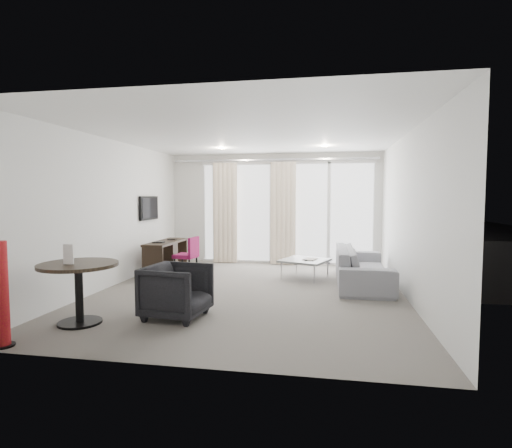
% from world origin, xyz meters
% --- Properties ---
extents(floor, '(5.00, 6.00, 0.00)m').
position_xyz_m(floor, '(0.00, 0.00, 0.00)').
color(floor, slate).
rests_on(floor, ground).
extents(ceiling, '(5.00, 6.00, 0.00)m').
position_xyz_m(ceiling, '(0.00, 0.00, 2.60)').
color(ceiling, white).
rests_on(ceiling, ground).
extents(wall_left, '(0.00, 6.00, 2.60)m').
position_xyz_m(wall_left, '(-2.50, 0.00, 1.30)').
color(wall_left, silver).
rests_on(wall_left, ground).
extents(wall_right, '(0.00, 6.00, 2.60)m').
position_xyz_m(wall_right, '(2.50, 0.00, 1.30)').
color(wall_right, silver).
rests_on(wall_right, ground).
extents(wall_front, '(5.00, 0.00, 2.60)m').
position_xyz_m(wall_front, '(0.00, -3.00, 1.30)').
color(wall_front, silver).
rests_on(wall_front, ground).
extents(window_panel, '(4.00, 0.02, 2.38)m').
position_xyz_m(window_panel, '(0.30, 2.98, 1.20)').
color(window_panel, white).
rests_on(window_panel, ground).
extents(window_frame, '(4.10, 0.06, 2.44)m').
position_xyz_m(window_frame, '(0.30, 2.97, 1.20)').
color(window_frame, white).
rests_on(window_frame, ground).
extents(curtain_left, '(0.60, 0.20, 2.38)m').
position_xyz_m(curtain_left, '(-1.15, 2.82, 1.20)').
color(curtain_left, beige).
rests_on(curtain_left, ground).
extents(curtain_right, '(0.60, 0.20, 2.38)m').
position_xyz_m(curtain_right, '(0.25, 2.82, 1.20)').
color(curtain_right, beige).
rests_on(curtain_right, ground).
extents(curtain_track, '(4.80, 0.04, 0.04)m').
position_xyz_m(curtain_track, '(0.00, 2.82, 2.45)').
color(curtain_track, '#B2B2B7').
rests_on(curtain_track, ceiling).
extents(downlight_a, '(0.12, 0.12, 0.02)m').
position_xyz_m(downlight_a, '(-0.90, 1.60, 2.59)').
color(downlight_a, '#FFE0B2').
rests_on(downlight_a, ceiling).
extents(downlight_b, '(0.12, 0.12, 0.02)m').
position_xyz_m(downlight_b, '(1.20, 1.60, 2.59)').
color(downlight_b, '#FFE0B2').
rests_on(downlight_b, ceiling).
extents(desk, '(0.44, 1.42, 0.66)m').
position_xyz_m(desk, '(-2.03, 1.32, 0.33)').
color(desk, black).
rests_on(desk, floor).
extents(tv, '(0.05, 0.80, 0.50)m').
position_xyz_m(tv, '(-2.46, 1.45, 1.35)').
color(tv, black).
rests_on(tv, wall_left).
extents(desk_chair, '(0.48, 0.46, 0.79)m').
position_xyz_m(desk_chair, '(-1.53, 1.11, 0.40)').
color(desk_chair, maroon).
rests_on(desk_chair, floor).
extents(round_table, '(1.27, 1.27, 0.77)m').
position_xyz_m(round_table, '(-1.79, -2.00, 0.38)').
color(round_table, black).
rests_on(round_table, floor).
extents(menu_card, '(0.13, 0.02, 0.24)m').
position_xyz_m(menu_card, '(-1.86, -2.09, 0.72)').
color(menu_card, white).
rests_on(menu_card, round_table).
extents(red_lamp, '(0.28, 0.28, 1.13)m').
position_xyz_m(red_lamp, '(-2.13, -2.84, 0.57)').
color(red_lamp, '#A5181B').
rests_on(red_lamp, floor).
extents(tub_armchair, '(0.86, 0.84, 0.71)m').
position_xyz_m(tub_armchair, '(-0.68, -1.55, 0.35)').
color(tub_armchair, black).
rests_on(tub_armchair, floor).
extents(coffee_table, '(1.07, 1.07, 0.37)m').
position_xyz_m(coffee_table, '(0.85, 1.30, 0.19)').
color(coffee_table, gray).
rests_on(coffee_table, floor).
extents(remote, '(0.08, 0.17, 0.02)m').
position_xyz_m(remote, '(0.86, 1.19, 0.36)').
color(remote, black).
rests_on(remote, coffee_table).
extents(magazine, '(0.27, 0.31, 0.01)m').
position_xyz_m(magazine, '(0.94, 1.29, 0.36)').
color(magazine, gray).
rests_on(magazine, coffee_table).
extents(sofa, '(0.90, 2.29, 0.67)m').
position_xyz_m(sofa, '(1.90, 0.92, 0.33)').
color(sofa, gray).
rests_on(sofa, floor).
extents(terrace_slab, '(5.60, 3.00, 0.12)m').
position_xyz_m(terrace_slab, '(0.30, 4.50, -0.06)').
color(terrace_slab, '#4D4D50').
rests_on(terrace_slab, ground).
extents(rattan_chair_a, '(0.77, 0.77, 0.87)m').
position_xyz_m(rattan_chair_a, '(1.02, 4.52, 0.44)').
color(rattan_chair_a, brown).
rests_on(rattan_chair_a, terrace_slab).
extents(rattan_chair_b, '(0.67, 0.67, 0.88)m').
position_xyz_m(rattan_chair_b, '(1.74, 4.44, 0.44)').
color(rattan_chair_b, brown).
rests_on(rattan_chair_b, terrace_slab).
extents(rattan_table, '(0.59, 0.59, 0.52)m').
position_xyz_m(rattan_table, '(1.70, 3.94, 0.26)').
color(rattan_table, brown).
rests_on(rattan_table, terrace_slab).
extents(balustrade, '(5.50, 0.06, 1.05)m').
position_xyz_m(balustrade, '(0.30, 5.95, 0.50)').
color(balustrade, '#B2B2B7').
rests_on(balustrade, terrace_slab).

